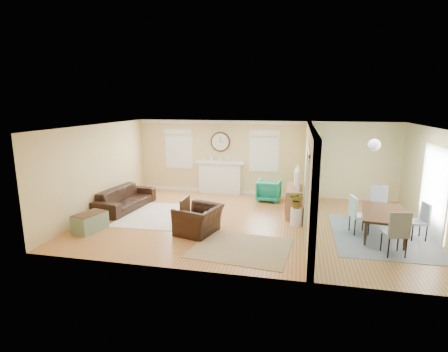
{
  "coord_description": "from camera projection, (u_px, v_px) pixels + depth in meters",
  "views": [
    {
      "loc": [
        1.19,
        -9.02,
        3.22
      ],
      "look_at": [
        -0.8,
        0.3,
        1.2
      ],
      "focal_mm": 28.0,
      "sensor_mm": 36.0,
      "label": 1
    }
  ],
  "objects": [
    {
      "name": "eames_chair",
      "position": [
        199.0,
        220.0,
        8.69
      ],
      "size": [
        1.19,
        1.28,
        0.7
      ],
      "primitive_type": "imported",
      "rotation": [
        0.0,
        0.0,
        -1.84
      ],
      "color": "black",
      "rests_on": "floor"
    },
    {
      "name": "partition",
      "position": [
        309.0,
        174.0,
        9.22
      ],
      "size": [
        0.17,
        6.0,
        2.6
      ],
      "color": "#D2B777",
      "rests_on": "ground"
    },
    {
      "name": "wall_clock",
      "position": [
        220.0,
        142.0,
        12.3
      ],
      "size": [
        0.7,
        0.07,
        0.7
      ],
      "color": "#462F1B",
      "rests_on": "wall_back"
    },
    {
      "name": "garden_stool",
      "position": [
        296.0,
        216.0,
        9.31
      ],
      "size": [
        0.32,
        0.32,
        0.47
      ],
      "primitive_type": "cylinder",
      "color": "white",
      "rests_on": "floor"
    },
    {
      "name": "credenza",
      "position": [
        294.0,
        200.0,
        10.22
      ],
      "size": [
        0.46,
        1.36,
        0.8
      ],
      "color": "#A5764E",
      "rests_on": "floor"
    },
    {
      "name": "dining_table",
      "position": [
        384.0,
        224.0,
        8.51
      ],
      "size": [
        1.24,
        1.89,
        0.62
      ],
      "primitive_type": "imported",
      "rotation": [
        0.0,
        0.0,
        1.42
      ],
      "color": "#462F1B",
      "rests_on": "floor"
    },
    {
      "name": "window_right",
      "position": [
        264.0,
        148.0,
        12.01
      ],
      "size": [
        1.05,
        0.13,
        1.42
      ],
      "color": "white",
      "rests_on": "wall_back"
    },
    {
      "name": "wall_back",
      "position": [
        263.0,
        158.0,
        12.14
      ],
      "size": [
        9.0,
        0.02,
        2.6
      ],
      "primitive_type": "cube",
      "color": "#D2B777",
      "rests_on": "ground"
    },
    {
      "name": "dining_chair_n",
      "position": [
        378.0,
        201.0,
        9.46
      ],
      "size": [
        0.54,
        0.54,
        0.99
      ],
      "color": "gray",
      "rests_on": "floor"
    },
    {
      "name": "trunk",
      "position": [
        90.0,
        222.0,
        8.87
      ],
      "size": [
        0.69,
        0.91,
        0.47
      ],
      "color": "gray",
      "rests_on": "floor"
    },
    {
      "name": "french_doors",
      "position": [
        434.0,
        192.0,
        8.4
      ],
      "size": [
        0.06,
        1.7,
        2.2
      ],
      "color": "white",
      "rests_on": "ground"
    },
    {
      "name": "green_chair",
      "position": [
        269.0,
        190.0,
        11.59
      ],
      "size": [
        0.8,
        0.82,
        0.7
      ],
      "primitive_type": "imported",
      "rotation": [
        0.0,
        0.0,
        3.06
      ],
      "color": "#0D7D66",
      "rests_on": "floor"
    },
    {
      "name": "ceiling",
      "position": [
        252.0,
        127.0,
        9.0
      ],
      "size": [
        9.0,
        6.0,
        0.02
      ],
      "primitive_type": "cube",
      "color": "white",
      "rests_on": "wall_back"
    },
    {
      "name": "pendant",
      "position": [
        374.0,
        145.0,
        8.47
      ],
      "size": [
        0.3,
        0.3,
        0.55
      ],
      "color": "gold",
      "rests_on": "ceiling"
    },
    {
      "name": "potted_plant",
      "position": [
        297.0,
        200.0,
        9.21
      ],
      "size": [
        0.48,
        0.44,
        0.45
      ],
      "primitive_type": "imported",
      "rotation": [
        0.0,
        0.0,
        6.03
      ],
      "color": "#337F33",
      "rests_on": "garden_stool"
    },
    {
      "name": "rug_cream",
      "position": [
        170.0,
        216.0,
        10.08
      ],
      "size": [
        2.8,
        2.45,
        0.01
      ],
      "primitive_type": "cube",
      "rotation": [
        0.0,
        0.0,
        0.04
      ],
      "color": "silver",
      "rests_on": "floor"
    },
    {
      "name": "rug_jute",
      "position": [
        241.0,
        248.0,
        7.86
      ],
      "size": [
        2.31,
        1.96,
        0.01
      ],
      "primitive_type": "cube",
      "rotation": [
        0.0,
        0.0,
        -0.11
      ],
      "color": "#A18466",
      "rests_on": "floor"
    },
    {
      "name": "wall_left",
      "position": [
        98.0,
        169.0,
        10.19
      ],
      "size": [
        0.02,
        6.0,
        2.6
      ],
      "primitive_type": "cube",
      "color": "#D2B777",
      "rests_on": "ground"
    },
    {
      "name": "wall_front",
      "position": [
        229.0,
        209.0,
        6.4
      ],
      "size": [
        9.0,
        0.02,
        2.6
      ],
      "primitive_type": "cube",
      "color": "#D2B777",
      "rests_on": "ground"
    },
    {
      "name": "rug_grey",
      "position": [
        383.0,
        236.0,
        8.57
      ],
      "size": [
        2.39,
        2.99,
        0.01
      ],
      "primitive_type": "cube",
      "color": "gray",
      "rests_on": "floor"
    },
    {
      "name": "sofa",
      "position": [
        125.0,
        198.0,
        10.72
      ],
      "size": [
        1.1,
        2.32,
        0.65
      ],
      "primitive_type": "imported",
      "rotation": [
        0.0,
        0.0,
        1.47
      ],
      "color": "black",
      "rests_on": "floor"
    },
    {
      "name": "tv",
      "position": [
        294.0,
        177.0,
        10.08
      ],
      "size": [
        0.18,
        1.01,
        0.58
      ],
      "primitive_type": "imported",
      "rotation": [
        0.0,
        0.0,
        1.62
      ],
      "color": "black",
      "rests_on": "credenza"
    },
    {
      "name": "window_left",
      "position": [
        179.0,
        146.0,
        12.65
      ],
      "size": [
        1.05,
        0.13,
        1.42
      ],
      "color": "white",
      "rests_on": "wall_back"
    },
    {
      "name": "floor",
      "position": [
        250.0,
        222.0,
        9.54
      ],
      "size": [
        9.0,
        9.0,
        0.0
      ],
      "primitive_type": "plane",
      "color": "#A35E28",
      "rests_on": "ground"
    },
    {
      "name": "dining_chair_e",
      "position": [
        418.0,
        218.0,
        8.27
      ],
      "size": [
        0.45,
        0.45,
        0.9
      ],
      "color": "gray",
      "rests_on": "floor"
    },
    {
      "name": "dining_chair_s",
      "position": [
        395.0,
        229.0,
        7.39
      ],
      "size": [
        0.52,
        0.52,
        1.01
      ],
      "color": "gray",
      "rests_on": "floor"
    },
    {
      "name": "dining_chair_w",
      "position": [
        360.0,
        212.0,
        8.63
      ],
      "size": [
        0.51,
        0.51,
        0.96
      ],
      "color": "white",
      "rests_on": "floor"
    },
    {
      "name": "fireplace",
      "position": [
        220.0,
        177.0,
        12.48
      ],
      "size": [
        1.7,
        0.3,
        1.17
      ],
      "color": "white",
      "rests_on": "ground"
    },
    {
      "name": "wall_right",
      "position": [
        438.0,
        184.0,
        8.35
      ],
      "size": [
        0.02,
        6.0,
        2.6
      ],
      "primitive_type": "cube",
      "color": "#D2B777",
      "rests_on": "ground"
    }
  ]
}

